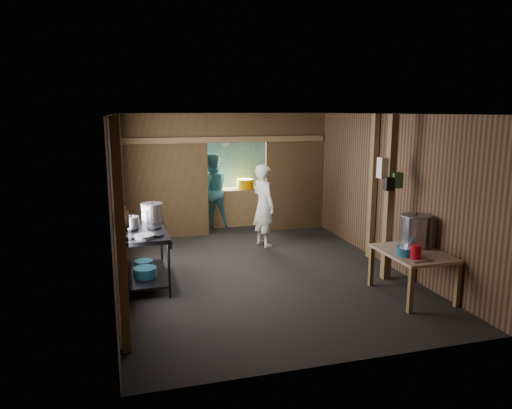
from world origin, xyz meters
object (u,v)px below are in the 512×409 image
object	(u,v)px
stove_pot_large	(152,214)
pink_bucket	(416,252)
cook	(264,205)
stock_pot	(415,232)
prep_table	(412,274)
yellow_tub	(245,184)
gas_range	(144,257)

from	to	relation	value
stove_pot_large	pink_bucket	bearing A→B (deg)	-32.67
cook	stove_pot_large	bearing A→B (deg)	101.56
stove_pot_large	stock_pot	xyz separation A→B (m)	(3.70, -1.67, -0.13)
prep_table	yellow_tub	xyz separation A→B (m)	(-1.21, 5.00, 0.63)
cook	prep_table	bearing A→B (deg)	-174.01
gas_range	yellow_tub	bearing A→B (deg)	54.10
yellow_tub	cook	bearing A→B (deg)	-93.39
pink_bucket	cook	distance (m)	3.57
gas_range	cook	bearing A→B (deg)	33.28
pink_bucket	cook	xyz separation A→B (m)	(-1.16, 3.38, 0.06)
pink_bucket	cook	world-z (taller)	cook
stove_pot_large	yellow_tub	xyz separation A→B (m)	(2.33, 3.10, -0.06)
gas_range	stove_pot_large	size ratio (longest dim) A/B	4.19
stock_pot	yellow_tub	world-z (taller)	stock_pot
stock_pot	gas_range	bearing A→B (deg)	161.33
stove_pot_large	cook	size ratio (longest dim) A/B	0.22
yellow_tub	cook	size ratio (longest dim) A/B	0.25
gas_range	stock_pot	bearing A→B (deg)	-18.67
prep_table	stock_pot	distance (m)	0.63
stock_pot	pink_bucket	size ratio (longest dim) A/B	2.66
prep_table	yellow_tub	bearing A→B (deg)	103.58
prep_table	stock_pot	xyz separation A→B (m)	(0.16, 0.23, 0.56)
gas_range	cook	xyz separation A→B (m)	(2.39, 1.57, 0.38)
stock_pot	prep_table	bearing A→B (deg)	-124.81
stove_pot_large	prep_table	bearing A→B (deg)	-28.19
stock_pot	pink_bucket	distance (m)	0.61
pink_bucket	stove_pot_large	bearing A→B (deg)	147.33
yellow_tub	stock_pot	bearing A→B (deg)	-74.00
prep_table	cook	distance (m)	3.41
stove_pot_large	yellow_tub	size ratio (longest dim) A/B	0.88
prep_table	pink_bucket	world-z (taller)	pink_bucket
gas_range	yellow_tub	size ratio (longest dim) A/B	3.69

